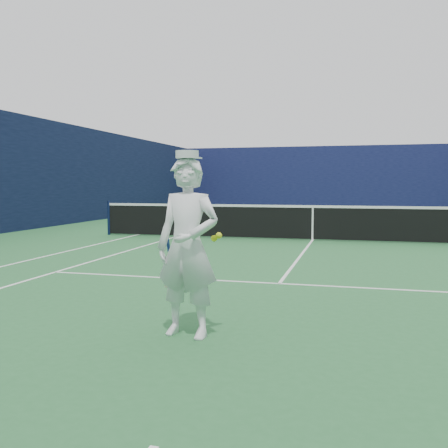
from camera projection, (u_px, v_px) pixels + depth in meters
The scene contains 5 objects.
ground at pixel (312, 240), 14.23m from camera, with size 80.00×80.00×0.00m, color #256232.
court_markings at pixel (312, 240), 14.23m from camera, with size 11.03×23.83×0.01m.
windscreen_fence at pixel (313, 170), 14.07m from camera, with size 20.12×36.12×4.00m.
tennis_net at pixel (313, 221), 14.18m from camera, with size 12.88×0.09×1.07m.
tennis_player at pixel (188, 247), 5.24m from camera, with size 0.78×0.57×1.96m.
Camera 1 is at (1.16, -14.32, 1.62)m, focal length 40.00 mm.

